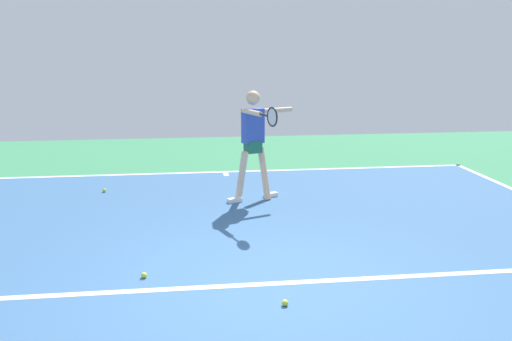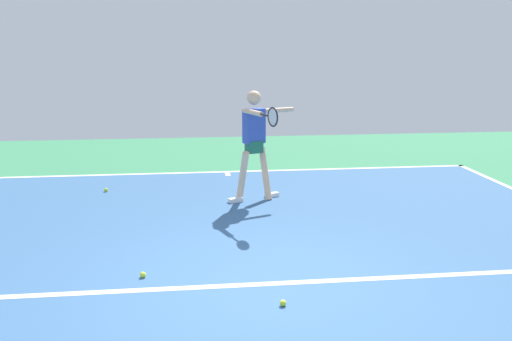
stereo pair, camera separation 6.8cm
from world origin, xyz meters
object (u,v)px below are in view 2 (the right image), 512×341
Objects in this scene: tennis_ball_by_sideline at (143,275)px; tennis_ball_far_corner at (106,190)px; tennis_ball_near_player at (283,303)px; tennis_player at (255,138)px.

tennis_ball_by_sideline is 3.85m from tennis_ball_far_corner.
tennis_ball_by_sideline is 1.00× the size of tennis_ball_far_corner.
tennis_ball_near_player is 5.16m from tennis_ball_far_corner.
tennis_ball_near_player and tennis_ball_far_corner have the same top height.
tennis_ball_near_player is (-1.44, 0.84, 0.00)m from tennis_ball_by_sideline.
tennis_ball_far_corner is (2.42, -4.56, 0.00)m from tennis_ball_near_player.
tennis_player is 27.73× the size of tennis_ball_far_corner.
tennis_ball_far_corner is at bearing -75.27° from tennis_ball_by_sideline.
tennis_player is at bearing 162.48° from tennis_ball_far_corner.
tennis_ball_near_player is 1.00× the size of tennis_ball_far_corner.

